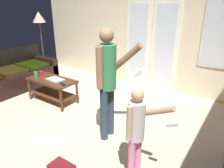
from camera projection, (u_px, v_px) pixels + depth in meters
ground_plane at (71, 124)px, 3.69m from camera, size 6.06×4.90×0.02m
wall_back_with_doors at (142, 28)px, 4.97m from camera, size 6.06×0.09×2.91m
leather_couch at (9, 77)px, 5.02m from camera, size 0.92×2.20×0.88m
coffee_table at (52, 85)px, 4.37m from camera, size 1.06×0.51×0.50m
person_adult at (108, 76)px, 2.98m from camera, size 0.60×0.47×1.67m
person_child at (137, 129)px, 2.28m from camera, size 0.53×0.32×1.17m
floor_lamp at (39, 20)px, 5.73m from camera, size 0.35×0.35×1.74m
loose_keyboard at (49, 142)px, 3.18m from camera, size 0.46×0.21×0.02m
laptop_closed at (55, 80)px, 4.26m from camera, size 0.36×0.26×0.03m
cup_near_edge at (36, 74)px, 4.42m from camera, size 0.08×0.08×0.12m
cup_by_laptop at (41, 73)px, 4.52m from camera, size 0.09×0.09×0.10m
tv_remote_black at (63, 84)px, 4.05m from camera, size 0.18×0.11×0.02m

